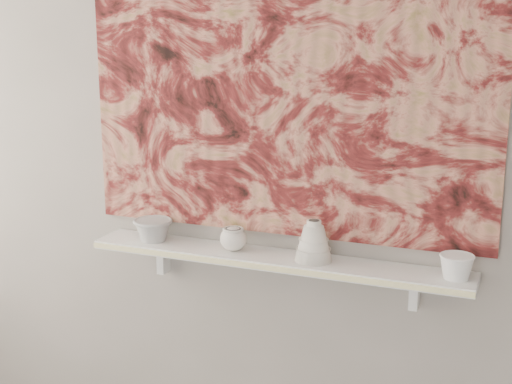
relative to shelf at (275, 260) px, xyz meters
The scene contains 11 objects.
wall_back 0.45m from the shelf, 90.00° to the left, with size 3.60×3.60×0.00m, color gray.
shelf is the anchor object (origin of this frame).
shelf_stripe 0.09m from the shelf, 90.00° to the right, with size 1.40×0.01×0.02m, color beige.
bracket_left 0.50m from the shelf, behind, with size 0.03×0.06×0.12m, color white.
bracket_right 0.50m from the shelf, ahead, with size 0.03×0.06×0.12m, color white.
painting 0.63m from the shelf, 90.00° to the left, with size 1.50×0.03×1.10m, color maroon.
house_motif 0.55m from the shelf, ahead, with size 0.09×0.00×0.08m, color black.
bowl_grey 0.50m from the shelf, behind, with size 0.15×0.15×0.09m, color #9A9A97, non-canonical shape.
cup_cream 0.17m from the shelf, behind, with size 0.10×0.10×0.09m, color silver, non-canonical shape.
bell_vessel 0.17m from the shelf, ahead, with size 0.13×0.13×0.15m, color silver, non-canonical shape.
bowl_white 0.63m from the shelf, ahead, with size 0.11×0.11×0.08m, color white, non-canonical shape.
Camera 1 is at (0.84, -0.77, 1.74)m, focal length 50.00 mm.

